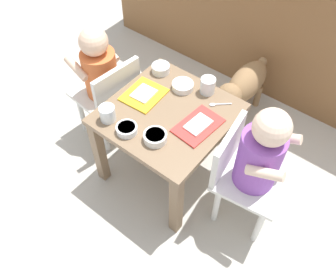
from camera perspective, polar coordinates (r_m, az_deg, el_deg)
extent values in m
plane|color=#B2ADA3|center=(1.91, 0.00, -5.39)|extent=(7.00, 7.00, 0.00)
cube|color=brown|center=(2.26, 16.71, 18.36)|extent=(2.12, 0.37, 0.91)
cube|color=#7A6047|center=(1.58, 0.00, 3.21)|extent=(0.52, 0.53, 0.03)
cube|color=#7A6047|center=(1.75, -10.68, -2.67)|extent=(0.04, 0.04, 0.41)
cube|color=#7A6047|center=(1.57, 1.28, -11.00)|extent=(0.04, 0.04, 0.41)
cube|color=#7A6047|center=(1.96, -1.01, 5.85)|extent=(0.04, 0.04, 0.41)
cube|color=#7A6047|center=(1.80, 10.36, -0.55)|extent=(0.04, 0.04, 0.41)
cube|color=silver|center=(1.90, -9.94, 6.43)|extent=(0.31, 0.31, 0.02)
cube|color=silver|center=(1.75, -7.82, 7.26)|extent=(0.05, 0.27, 0.22)
cylinder|color=#D86633|center=(1.82, -10.48, 9.34)|extent=(0.17, 0.17, 0.24)
sphere|color=beige|center=(1.72, -11.56, 14.03)|extent=(0.14, 0.14, 0.14)
cylinder|color=silver|center=(2.10, -9.02, 6.25)|extent=(0.03, 0.03, 0.27)
cylinder|color=silver|center=(2.03, -13.34, 3.38)|extent=(0.03, 0.03, 0.27)
cylinder|color=silver|center=(1.99, -5.36, 3.50)|extent=(0.03, 0.03, 0.27)
cylinder|color=silver|center=(1.91, -9.80, 0.36)|extent=(0.03, 0.03, 0.27)
cylinder|color=beige|center=(1.86, -9.43, 12.80)|extent=(0.15, 0.06, 0.09)
cylinder|color=beige|center=(1.78, -14.10, 10.00)|extent=(0.15, 0.06, 0.09)
cube|color=silver|center=(1.58, 12.99, -6.80)|extent=(0.32, 0.32, 0.02)
cube|color=silver|center=(1.50, 9.32, -2.34)|extent=(0.06, 0.27, 0.22)
cylinder|color=purple|center=(1.47, 13.95, -3.79)|extent=(0.17, 0.17, 0.26)
sphere|color=beige|center=(1.32, 15.92, 1.05)|extent=(0.14, 0.14, 0.14)
cylinder|color=silver|center=(1.65, 14.04, -13.52)|extent=(0.03, 0.03, 0.27)
cylinder|color=silver|center=(1.75, 16.41, -8.29)|extent=(0.03, 0.03, 0.27)
cylinder|color=silver|center=(1.66, 7.61, -10.65)|extent=(0.03, 0.03, 0.27)
cylinder|color=silver|center=(1.77, 10.41, -5.68)|extent=(0.03, 0.03, 0.27)
cylinder|color=beige|center=(1.35, 14.89, -5.84)|extent=(0.15, 0.06, 0.09)
cylinder|color=beige|center=(1.48, 17.51, -0.39)|extent=(0.15, 0.06, 0.09)
ellipsoid|color=olive|center=(2.07, 12.23, 8.01)|extent=(0.16, 0.34, 0.19)
sphere|color=olive|center=(1.90, 9.52, 6.00)|extent=(0.13, 0.13, 0.13)
sphere|color=black|center=(1.88, 8.77, 5.14)|extent=(0.06, 0.06, 0.06)
torus|color=green|center=(1.94, 10.03, 6.28)|extent=(0.11, 0.03, 0.11)
sphere|color=olive|center=(2.16, 14.54, 10.94)|extent=(0.05, 0.05, 0.05)
cylinder|color=olive|center=(2.12, 9.24, 4.24)|extent=(0.04, 0.04, 0.14)
cylinder|color=olive|center=(2.10, 11.37, 3.10)|extent=(0.04, 0.04, 0.14)
cylinder|color=olive|center=(2.25, 11.77, 6.92)|extent=(0.04, 0.04, 0.14)
cylinder|color=olive|center=(2.22, 13.81, 5.86)|extent=(0.04, 0.04, 0.14)
cube|color=gold|center=(1.65, -3.77, 6.22)|extent=(0.17, 0.19, 0.01)
cube|color=white|center=(1.64, -3.79, 6.42)|extent=(0.09, 0.11, 0.01)
cube|color=red|center=(1.52, 4.72, 1.39)|extent=(0.15, 0.22, 0.01)
cube|color=white|center=(1.52, 4.74, 1.59)|extent=(0.08, 0.12, 0.01)
cylinder|color=white|center=(1.54, -9.42, 3.26)|extent=(0.07, 0.07, 0.07)
cylinder|color=silver|center=(1.56, -9.33, 2.77)|extent=(0.06, 0.06, 0.03)
cylinder|color=white|center=(1.65, 6.22, 7.60)|extent=(0.07, 0.07, 0.07)
cylinder|color=silver|center=(1.66, 6.17, 7.22)|extent=(0.06, 0.06, 0.04)
cylinder|color=white|center=(1.50, -6.45, 0.85)|extent=(0.09, 0.09, 0.03)
cylinder|color=gold|center=(1.49, -6.49, 1.15)|extent=(0.07, 0.07, 0.01)
cylinder|color=white|center=(1.75, -1.14, 10.25)|extent=(0.09, 0.09, 0.04)
cylinder|color=#4C8C33|center=(1.74, -1.15, 10.66)|extent=(0.07, 0.07, 0.01)
cylinder|color=white|center=(1.67, 2.31, 7.59)|extent=(0.10, 0.10, 0.03)
cylinder|color=#B26633|center=(1.66, 2.32, 7.90)|extent=(0.08, 0.08, 0.01)
cylinder|color=white|center=(1.46, -2.00, -0.40)|extent=(0.10, 0.10, 0.04)
cylinder|color=#4C8C33|center=(1.45, -2.02, -0.03)|extent=(0.08, 0.08, 0.01)
cylinder|color=silver|center=(1.62, 8.60, 4.73)|extent=(0.06, 0.06, 0.01)
ellipsoid|color=silver|center=(1.61, 6.94, 4.66)|extent=(0.03, 0.03, 0.01)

